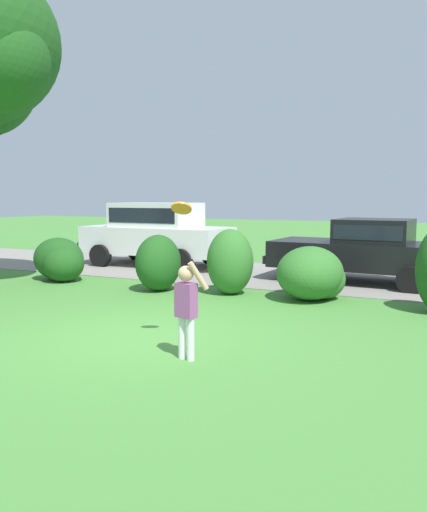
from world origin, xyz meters
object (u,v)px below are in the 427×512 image
parked_suv (156,231)px  frisbee (182,208)px  parked_sedan (364,248)px  child_thrower (186,304)px

parked_suv → frisbee: 8.62m
parked_suv → frisbee: frisbee is taller
parked_sedan → parked_suv: 6.21m
parked_suv → child_thrower: bearing=-56.1°
frisbee → parked_suv: bearing=123.9°
parked_sedan → child_thrower: parked_sedan is taller
parked_sedan → child_thrower: 7.15m
parked_suv → frisbee: size_ratio=15.59×
parked_suv → parked_sedan: bearing=-4.7°
parked_suv → child_thrower: (5.10, -7.57, -0.36)m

